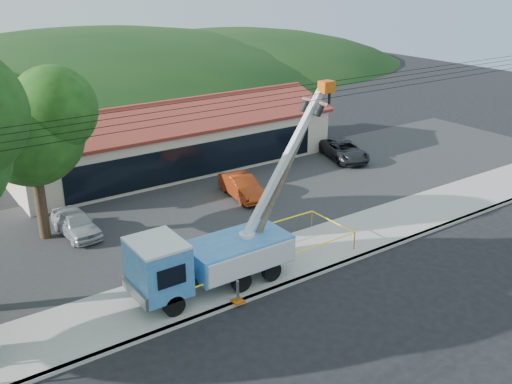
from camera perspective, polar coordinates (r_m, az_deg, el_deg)
The scene contains 14 objects.
ground at distance 24.02m, azimuth 5.49°, elevation -11.70°, with size 120.00×120.00×0.00m, color black.
curb at distance 25.36m, azimuth 2.41°, elevation -9.47°, with size 60.00×0.25×0.15m, color #9A9790.
sidewalk at distance 26.68m, azimuth -0.08°, elevation -7.75°, with size 60.00×4.00×0.15m, color #9A9790.
parking_lot at distance 32.90m, azimuth -8.05°, elevation -2.12°, with size 60.00×12.00×0.10m, color #28282B.
strip_mall at distance 40.71m, azimuth -8.35°, elevation 5.25°, with size 22.50×8.53×4.67m.
tree_lot at distance 29.63m, azimuth -21.78°, elevation 6.49°, with size 6.30×5.60×8.94m.
hill_center at distance 75.04m, azimuth -16.51°, elevation 10.57°, with size 89.60×64.00×32.00m, color black.
hill_east at distance 83.44m, azimuth -3.20°, elevation 12.42°, with size 72.80×52.00×26.00m, color black.
utility_truck at distance 24.50m, azimuth -4.84°, elevation -6.39°, with size 9.87×3.86×8.37m.
leaning_pole at distance 25.49m, azimuth 2.91°, elevation 2.05°, with size 4.70×1.71×8.27m.
caution_tape at distance 26.75m, azimuth -0.01°, elevation -5.78°, with size 9.61×3.30×0.95m.
car_silver at distance 31.41m, azimuth -17.42°, elevation -4.24°, with size 1.56×3.88×1.32m, color #B0B4B8.
car_red at distance 34.80m, azimuth -1.38°, elevation -0.65°, with size 1.43×4.11×1.35m, color #962F0F.
car_dark at distance 42.21m, azimuth 8.75°, elevation 3.14°, with size 2.24×4.86×1.35m, color black.
Camera 1 is at (-13.27, -15.13, 13.11)m, focal length 40.00 mm.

